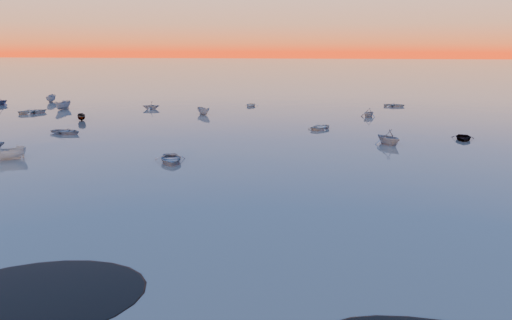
# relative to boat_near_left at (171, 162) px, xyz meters

# --- Properties ---
(ground) EXTENTS (600.00, 600.00, 0.00)m
(ground) POSITION_rel_boat_near_left_xyz_m (8.95, 70.82, 0.00)
(ground) COLOR #6C645A
(ground) RESTS_ON ground
(moored_fleet) EXTENTS (124.00, 58.00, 1.20)m
(moored_fleet) POSITION_rel_boat_near_left_xyz_m (8.95, 23.82, 0.00)
(moored_fleet) COLOR beige
(moored_fleet) RESTS_ON ground
(boat_near_left) EXTENTS (4.66, 3.22, 1.07)m
(boat_near_left) POSITION_rel_boat_near_left_xyz_m (0.00, 0.00, 0.00)
(boat_near_left) COLOR gray
(boat_near_left) RESTS_ON ground
(boat_near_right) EXTENTS (4.15, 3.69, 1.36)m
(boat_near_right) POSITION_rel_boat_near_left_xyz_m (22.59, 12.48, 0.00)
(boat_near_right) COLOR gray
(boat_near_right) RESTS_ON ground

